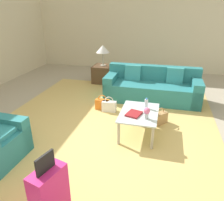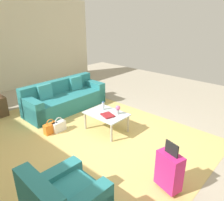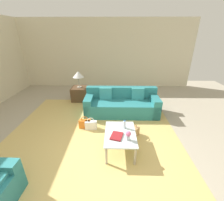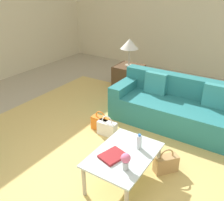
{
  "view_description": "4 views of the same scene",
  "coord_description": "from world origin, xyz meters",
  "views": [
    {
      "loc": [
        -3.15,
        -0.89,
        2.19
      ],
      "look_at": [
        0.23,
        -0.04,
        0.7
      ],
      "focal_mm": 35.0,
      "sensor_mm": 36.0,
      "label": 1
    },
    {
      "loc": [
        -2.77,
        2.79,
        2.59
      ],
      "look_at": [
        0.22,
        -0.5,
        0.81
      ],
      "focal_mm": 35.0,
      "sensor_mm": 36.0,
      "label": 2
    },
    {
      "loc": [
        -2.28,
        -0.37,
        2.42
      ],
      "look_at": [
        0.77,
        -0.31,
        1.06
      ],
      "focal_mm": 24.0,
      "sensor_mm": 36.0,
      "label": 3
    },
    {
      "loc": [
        -1.71,
        -1.69,
        2.33
      ],
      "look_at": [
        0.76,
        -0.1,
        0.91
      ],
      "focal_mm": 40.0,
      "sensor_mm": 36.0,
      "label": 4
    }
  ],
  "objects": [
    {
      "name": "table_lamp",
      "position": [
        3.2,
        1.0,
        1.03
      ],
      "size": [
        0.41,
        0.41,
        0.62
      ],
      "color": "#ADA899",
      "rests_on": "side_table"
    },
    {
      "name": "side_table",
      "position": [
        3.2,
        1.0,
        0.27
      ],
      "size": [
        0.6,
        0.6,
        0.53
      ],
      "primitive_type": "cube",
      "color": "#513823",
      "rests_on": "ground"
    },
    {
      "name": "ground_plane",
      "position": [
        0.0,
        0.0,
        0.0
      ],
      "size": [
        12.0,
        12.0,
        0.0
      ],
      "primitive_type": "plane",
      "color": "#A89E89"
    },
    {
      "name": "handbag_orange",
      "position": [
        1.27,
        0.46,
        0.13
      ],
      "size": [
        0.14,
        0.32,
        0.36
      ],
      "color": "orange",
      "rests_on": "ground"
    },
    {
      "name": "coffee_table",
      "position": [
        0.4,
        -0.5,
        0.39
      ],
      "size": [
        0.95,
        0.67,
        0.45
      ],
      "color": "silver",
      "rests_on": "ground"
    },
    {
      "name": "handbag_tan",
      "position": [
        0.89,
        -0.87,
        0.13
      ],
      "size": [
        0.34,
        0.31,
        0.36
      ],
      "color": "tan",
      "rests_on": "ground"
    },
    {
      "name": "couch",
      "position": [
        2.19,
        -0.6,
        0.3
      ],
      "size": [
        0.89,
        2.33,
        0.83
      ],
      "color": "teal",
      "rests_on": "ground"
    },
    {
      "name": "water_bottle",
      "position": [
        0.6,
        -0.6,
        0.54
      ],
      "size": [
        0.06,
        0.06,
        0.2
      ],
      "color": "silver",
      "rests_on": "coffee_table"
    },
    {
      "name": "wall_right",
      "position": [
        5.06,
        0.0,
        1.55
      ],
      "size": [
        0.12,
        8.0,
        3.1
      ],
      "primitive_type": "cube",
      "color": "beige",
      "rests_on": "ground"
    },
    {
      "name": "flower_vase",
      "position": [
        0.18,
        -0.65,
        0.57
      ],
      "size": [
        0.11,
        0.11,
        0.21
      ],
      "color": "#B2B7BC",
      "rests_on": "coffee_table"
    },
    {
      "name": "area_rug",
      "position": [
        0.6,
        0.2,
        0.0
      ],
      "size": [
        5.2,
        4.4,
        0.01
      ],
      "primitive_type": "cube",
      "color": "tan",
      "rests_on": "ground"
    },
    {
      "name": "handbag_white",
      "position": [
        1.2,
        0.28,
        0.13
      ],
      "size": [
        0.15,
        0.32,
        0.36
      ],
      "color": "white",
      "rests_on": "ground"
    },
    {
      "name": "coffee_table_book",
      "position": [
        0.28,
        -0.42,
        0.46
      ],
      "size": [
        0.34,
        0.3,
        0.03
      ],
      "primitive_type": "cube",
      "rotation": [
        0.0,
        0.0,
        -0.27
      ],
      "color": "maroon",
      "rests_on": "coffee_table"
    }
  ]
}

